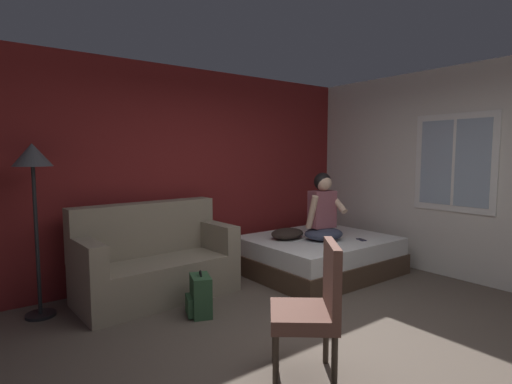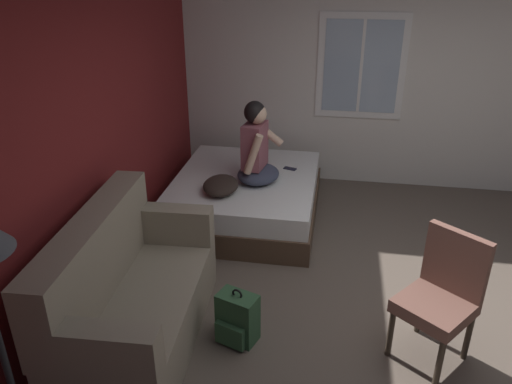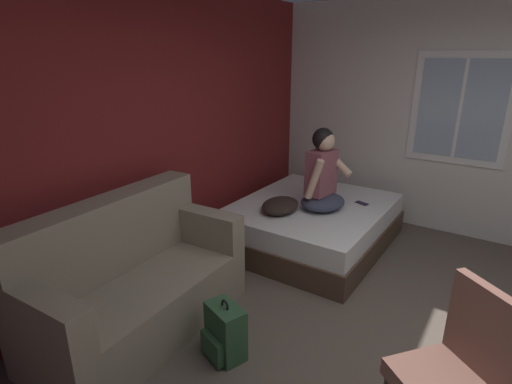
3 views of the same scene
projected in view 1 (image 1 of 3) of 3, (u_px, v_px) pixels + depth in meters
ground_plane at (332, 350)px, 3.26m from camera, size 40.00×40.00×0.00m
wall_back_accent at (181, 173)px, 5.23m from camera, size 10.37×0.16×2.70m
wall_side_with_window at (490, 174)px, 4.79m from camera, size 0.19×6.55×2.70m
bed at (319, 255)px, 5.39m from camera, size 1.87×1.57×0.48m
couch at (155, 262)px, 4.47m from camera, size 1.74×0.90×1.04m
side_chair at (313, 305)px, 2.83m from camera, size 0.65×0.65×0.98m
person_seated at (323, 213)px, 5.18m from camera, size 0.58×0.51×0.88m
backpack at (200, 296)px, 3.95m from camera, size 0.31×0.34×0.46m
throw_pillow at (287, 234)px, 5.26m from camera, size 0.51×0.40×0.14m
cell_phone at (361, 240)px, 5.19m from camera, size 0.11×0.16×0.01m
floor_lamp at (33, 172)px, 3.80m from camera, size 0.36×0.36×1.70m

